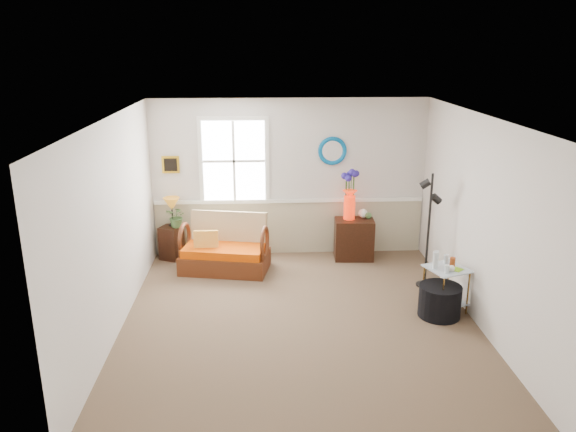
{
  "coord_description": "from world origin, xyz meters",
  "views": [
    {
      "loc": [
        -0.47,
        -6.49,
        3.42
      ],
      "look_at": [
        -0.12,
        0.58,
        1.24
      ],
      "focal_mm": 35.0,
      "sensor_mm": 36.0,
      "label": 1
    }
  ],
  "objects_px": {
    "loveseat": "(225,244)",
    "side_table": "(445,289)",
    "cabinet": "(354,239)",
    "lamp_stand": "(172,243)",
    "ottoman": "(440,301)",
    "floor_lamp": "(428,231)"
  },
  "relations": [
    {
      "from": "lamp_stand",
      "to": "cabinet",
      "type": "height_order",
      "value": "cabinet"
    },
    {
      "from": "ottoman",
      "to": "lamp_stand",
      "type": "bearing_deg",
      "value": 149.34
    },
    {
      "from": "ottoman",
      "to": "cabinet",
      "type": "bearing_deg",
      "value": 110.58
    },
    {
      "from": "ottoman",
      "to": "loveseat",
      "type": "bearing_deg",
      "value": 149.38
    },
    {
      "from": "loveseat",
      "to": "lamp_stand",
      "type": "distance_m",
      "value": 1.07
    },
    {
      "from": "ottoman",
      "to": "side_table",
      "type": "bearing_deg",
      "value": 52.58
    },
    {
      "from": "loveseat",
      "to": "side_table",
      "type": "bearing_deg",
      "value": -16.63
    },
    {
      "from": "floor_lamp",
      "to": "loveseat",
      "type": "bearing_deg",
      "value": 179.86
    },
    {
      "from": "loveseat",
      "to": "side_table",
      "type": "distance_m",
      "value": 3.38
    },
    {
      "from": "loveseat",
      "to": "side_table",
      "type": "relative_size",
      "value": 2.17
    },
    {
      "from": "cabinet",
      "to": "side_table",
      "type": "bearing_deg",
      "value": -62.4
    },
    {
      "from": "side_table",
      "to": "ottoman",
      "type": "xyz_separation_m",
      "value": [
        -0.11,
        -0.15,
        -0.1
      ]
    },
    {
      "from": "lamp_stand",
      "to": "cabinet",
      "type": "relative_size",
      "value": 0.83
    },
    {
      "from": "lamp_stand",
      "to": "floor_lamp",
      "type": "height_order",
      "value": "floor_lamp"
    },
    {
      "from": "side_table",
      "to": "floor_lamp",
      "type": "bearing_deg",
      "value": 92.09
    },
    {
      "from": "loveseat",
      "to": "ottoman",
      "type": "xyz_separation_m",
      "value": [
        2.89,
        -1.71,
        -0.22
      ]
    },
    {
      "from": "loveseat",
      "to": "side_table",
      "type": "height_order",
      "value": "loveseat"
    },
    {
      "from": "loveseat",
      "to": "lamp_stand",
      "type": "height_order",
      "value": "loveseat"
    },
    {
      "from": "lamp_stand",
      "to": "side_table",
      "type": "bearing_deg",
      "value": -28.28
    },
    {
      "from": "lamp_stand",
      "to": "ottoman",
      "type": "bearing_deg",
      "value": -30.66
    },
    {
      "from": "loveseat",
      "to": "lamp_stand",
      "type": "relative_size",
      "value": 2.4
    },
    {
      "from": "lamp_stand",
      "to": "cabinet",
      "type": "xyz_separation_m",
      "value": [
        3.01,
        -0.15,
        0.06
      ]
    }
  ]
}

